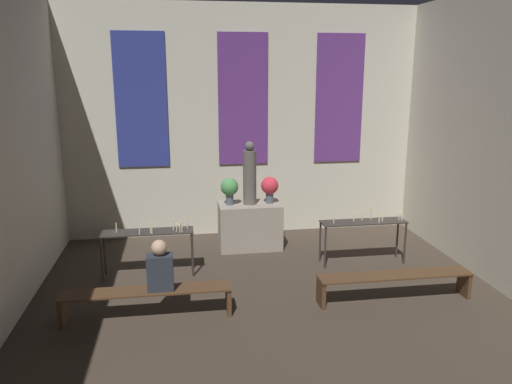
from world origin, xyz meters
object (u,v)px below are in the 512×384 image
Objects in this scene: candle_rack_left at (148,237)px; pew_back_right at (395,281)px; person_seated at (160,268)px; statue at (250,175)px; candle_rack_right at (364,227)px; flower_vase_left at (230,188)px; pew_back_left at (147,297)px; altar at (250,226)px; flower_vase_right at (270,187)px.

pew_back_right is (3.71, -1.55, -0.36)m from candle_rack_left.
statue is at bearing 58.56° from person_seated.
statue is 0.52× the size of pew_back_right.
statue is 1.68× the size of person_seated.
statue is 2.34m from candle_rack_right.
statue is at bearing -0.00° from flower_vase_left.
pew_back_right is (1.83, -2.66, -1.13)m from statue.
pew_back_right is at bearing 0.00° from pew_back_left.
flower_vase_left reaches higher than person_seated.
statue reaches higher than altar.
candle_rack_right reaches higher than altar.
flower_vase_right is 1.95m from candle_rack_right.
flower_vase_left is 1.94m from candle_rack_left.
candle_rack_left is 2.12× the size of person_seated.
pew_back_left is at bearing -124.45° from altar.
pew_back_right is (1.83, -2.66, -0.12)m from altar.
flower_vase_left is 3.16m from pew_back_left.
candle_rack_right is at bearing 23.71° from person_seated.
flower_vase_right reaches higher than candle_rack_right.
pew_back_left is (-1.83, -2.66, -0.12)m from altar.
altar is 0.78× the size of candle_rack_left.
candle_rack_left is 4.03m from pew_back_right.
statue is 2.35× the size of flower_vase_left.
flower_vase_right reaches higher than pew_back_right.
pew_back_right is at bearing -61.64° from flower_vase_right.
flower_vase_right is 3.16m from pew_back_right.
altar is at bearing 58.56° from person_seated.
flower_vase_left is at bearing 180.00° from altar.
flower_vase_right reaches higher than candle_rack_left.
candle_rack_right is at bearing -25.94° from flower_vase_left.
statue is at bearing 0.00° from altar.
statue is 0.79× the size of candle_rack_left.
person_seated is (0.25, -1.55, 0.06)m from candle_rack_left.
flower_vase_left is (-0.39, 0.00, -0.24)m from statue.
candle_rack_left is at bearing 157.36° from pew_back_right.
flower_vase_left reaches higher than pew_back_left.
flower_vase_left is 3.58m from pew_back_right.
pew_back_left is 3.24× the size of person_seated.
candle_rack_left is 1.00× the size of candle_rack_right.
pew_back_right is at bearing -50.22° from flower_vase_left.
candle_rack_left is 0.66× the size of pew_back_left.
person_seated is (-1.63, -2.66, 0.30)m from altar.
flower_vase_right reaches higher than altar.
pew_back_left is (-2.22, -2.66, -0.89)m from flower_vase_right.
pew_back_left is (-3.73, -1.55, -0.36)m from candle_rack_right.
candle_rack_left reaches higher than altar.
statue is 0.46m from flower_vase_right.
pew_back_right is (3.66, 0.00, 0.00)m from pew_back_left.
altar is 0.86m from flower_vase_left.
flower_vase_right is (0.78, 0.00, 0.00)m from flower_vase_left.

